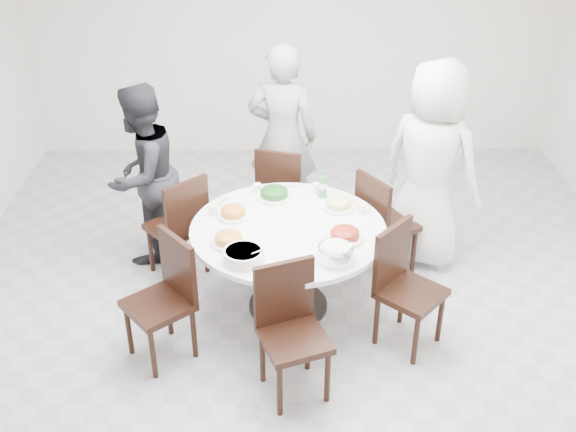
{
  "coord_description": "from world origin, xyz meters",
  "views": [
    {
      "loc": [
        -0.21,
        -4.5,
        3.38
      ],
      "look_at": [
        -0.13,
        -0.05,
        0.82
      ],
      "focal_mm": 42.0,
      "sensor_mm": 36.0,
      "label": 1
    }
  ],
  "objects_px": {
    "diner_right": "(431,165)",
    "diner_middle": "(283,137)",
    "chair_n": "(284,191)",
    "chair_s": "(295,337)",
    "chair_sw": "(158,303)",
    "chair_se": "(412,291)",
    "chair_ne": "(388,223)",
    "soup_bowl": "(243,256)",
    "beverage_bottle": "(323,184)",
    "diner_left": "(143,175)",
    "chair_nw": "(176,225)",
    "dining_table": "(288,268)",
    "rice_bowl": "(336,254)"
  },
  "relations": [
    {
      "from": "dining_table",
      "to": "soup_bowl",
      "type": "xyz_separation_m",
      "value": [
        -0.32,
        -0.46,
        0.42
      ]
    },
    {
      "from": "chair_s",
      "to": "diner_left",
      "type": "distance_m",
      "value": 2.19
    },
    {
      "from": "diner_middle",
      "to": "diner_left",
      "type": "xyz_separation_m",
      "value": [
        -1.21,
        -0.6,
        -0.09
      ]
    },
    {
      "from": "dining_table",
      "to": "chair_sw",
      "type": "distance_m",
      "value": 1.1
    },
    {
      "from": "chair_nw",
      "to": "chair_se",
      "type": "height_order",
      "value": "same"
    },
    {
      "from": "soup_bowl",
      "to": "beverage_bottle",
      "type": "bearing_deg",
      "value": 56.92
    },
    {
      "from": "chair_s",
      "to": "beverage_bottle",
      "type": "relative_size",
      "value": 3.99
    },
    {
      "from": "chair_sw",
      "to": "beverage_bottle",
      "type": "bearing_deg",
      "value": 91.25
    },
    {
      "from": "chair_s",
      "to": "beverage_bottle",
      "type": "bearing_deg",
      "value": 59.23
    },
    {
      "from": "diner_left",
      "to": "soup_bowl",
      "type": "relative_size",
      "value": 5.65
    },
    {
      "from": "diner_left",
      "to": "rice_bowl",
      "type": "bearing_deg",
      "value": 77.98
    },
    {
      "from": "chair_nw",
      "to": "soup_bowl",
      "type": "distance_m",
      "value": 1.2
    },
    {
      "from": "chair_nw",
      "to": "diner_middle",
      "type": "xyz_separation_m",
      "value": [
        0.92,
        0.89,
        0.41
      ]
    },
    {
      "from": "chair_n",
      "to": "chair_nw",
      "type": "distance_m",
      "value": 1.1
    },
    {
      "from": "chair_ne",
      "to": "chair_sw",
      "type": "distance_m",
      "value": 2.1
    },
    {
      "from": "chair_n",
      "to": "soup_bowl",
      "type": "bearing_deg",
      "value": 96.39
    },
    {
      "from": "diner_right",
      "to": "diner_middle",
      "type": "relative_size",
      "value": 1.03
    },
    {
      "from": "chair_n",
      "to": "diner_right",
      "type": "height_order",
      "value": "diner_right"
    },
    {
      "from": "diner_left",
      "to": "chair_s",
      "type": "bearing_deg",
      "value": 62.77
    },
    {
      "from": "chair_sw",
      "to": "chair_se",
      "type": "bearing_deg",
      "value": 54.05
    },
    {
      "from": "diner_left",
      "to": "soup_bowl",
      "type": "bearing_deg",
      "value": 63.05
    },
    {
      "from": "chair_sw",
      "to": "soup_bowl",
      "type": "distance_m",
      "value": 0.7
    },
    {
      "from": "chair_ne",
      "to": "chair_n",
      "type": "distance_m",
      "value": 1.06
    },
    {
      "from": "chair_n",
      "to": "diner_left",
      "type": "bearing_deg",
      "value": 31.79
    },
    {
      "from": "chair_ne",
      "to": "chair_sw",
      "type": "bearing_deg",
      "value": 89.01
    },
    {
      "from": "dining_table",
      "to": "chair_n",
      "type": "relative_size",
      "value": 1.58
    },
    {
      "from": "chair_se",
      "to": "diner_right",
      "type": "bearing_deg",
      "value": 26.81
    },
    {
      "from": "dining_table",
      "to": "chair_se",
      "type": "bearing_deg",
      "value": -27.15
    },
    {
      "from": "chair_sw",
      "to": "chair_se",
      "type": "distance_m",
      "value": 1.83
    },
    {
      "from": "diner_left",
      "to": "soup_bowl",
      "type": "distance_m",
      "value": 1.56
    },
    {
      "from": "beverage_bottle",
      "to": "chair_se",
      "type": "bearing_deg",
      "value": -57.78
    },
    {
      "from": "diner_right",
      "to": "chair_sw",
      "type": "bearing_deg",
      "value": 69.8
    },
    {
      "from": "dining_table",
      "to": "diner_left",
      "type": "xyz_separation_m",
      "value": [
        -1.24,
        0.81,
        0.43
      ]
    },
    {
      "from": "chair_nw",
      "to": "rice_bowl",
      "type": "xyz_separation_m",
      "value": [
        1.27,
        -0.99,
        0.33
      ]
    },
    {
      "from": "rice_bowl",
      "to": "diner_middle",
      "type": "bearing_deg",
      "value": 100.58
    },
    {
      "from": "chair_se",
      "to": "chair_ne",
      "type": "bearing_deg",
      "value": 44.34
    },
    {
      "from": "diner_left",
      "to": "diner_right",
      "type": "bearing_deg",
      "value": 115.32
    },
    {
      "from": "diner_right",
      "to": "diner_middle",
      "type": "height_order",
      "value": "diner_right"
    },
    {
      "from": "chair_se",
      "to": "diner_left",
      "type": "bearing_deg",
      "value": 101.92
    },
    {
      "from": "chair_n",
      "to": "chair_s",
      "type": "xyz_separation_m",
      "value": [
        0.04,
        -2.07,
        0.0
      ]
    },
    {
      "from": "chair_ne",
      "to": "rice_bowl",
      "type": "xyz_separation_m",
      "value": [
        -0.54,
        -0.98,
        0.33
      ]
    },
    {
      "from": "chair_s",
      "to": "chair_nw",
      "type": "bearing_deg",
      "value": 103.08
    },
    {
      "from": "chair_s",
      "to": "diner_right",
      "type": "relative_size",
      "value": 0.52
    },
    {
      "from": "chair_nw",
      "to": "chair_s",
      "type": "distance_m",
      "value": 1.76
    },
    {
      "from": "diner_left",
      "to": "beverage_bottle",
      "type": "distance_m",
      "value": 1.57
    },
    {
      "from": "rice_bowl",
      "to": "soup_bowl",
      "type": "distance_m",
      "value": 0.65
    },
    {
      "from": "chair_n",
      "to": "chair_sw",
      "type": "bearing_deg",
      "value": 78.8
    },
    {
      "from": "soup_bowl",
      "to": "diner_right",
      "type": "bearing_deg",
      "value": 37.47
    },
    {
      "from": "chair_ne",
      "to": "chair_se",
      "type": "bearing_deg",
      "value": 149.56
    },
    {
      "from": "chair_n",
      "to": "chair_sw",
      "type": "xyz_separation_m",
      "value": [
        -0.92,
        -1.69,
        0.0
      ]
    }
  ]
}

